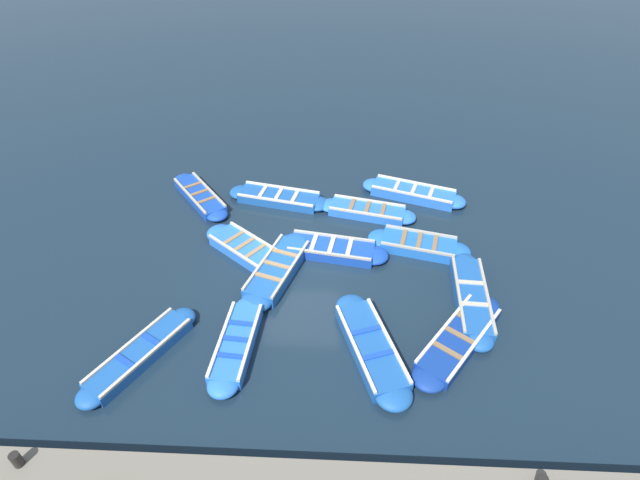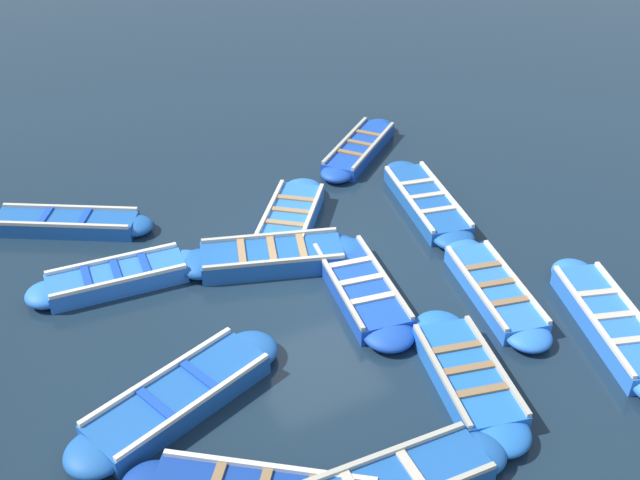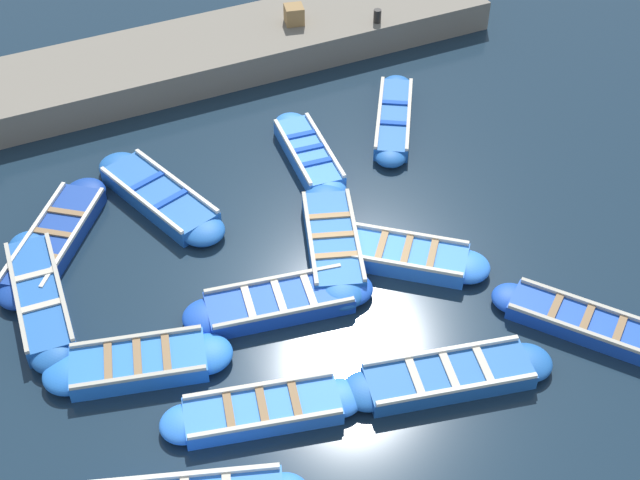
{
  "view_description": "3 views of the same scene",
  "coord_description": "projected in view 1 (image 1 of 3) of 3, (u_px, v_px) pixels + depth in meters",
  "views": [
    {
      "loc": [
        11.63,
        1.08,
        10.43
      ],
      "look_at": [
        -0.68,
        0.54,
        0.41
      ],
      "focal_mm": 28.0,
      "sensor_mm": 36.0,
      "label": 1
    },
    {
      "loc": [
        5.23,
        10.3,
        8.61
      ],
      "look_at": [
        -0.35,
        -0.36,
        0.52
      ],
      "focal_mm": 42.0,
      "sensor_mm": 36.0,
      "label": 2
    },
    {
      "loc": [
        -11.23,
        4.98,
        12.36
      ],
      "look_at": [
        0.39,
        -0.35,
        0.51
      ],
      "focal_mm": 50.0,
      "sensor_mm": 36.0,
      "label": 3
    }
  ],
  "objects": [
    {
      "name": "boat_drifting",
      "position": [
        200.0,
        196.0,
        18.26
      ],
      "size": [
        3.29,
        2.8,
        0.37
      ],
      "color": "#1947B7",
      "rests_on": "ground"
    },
    {
      "name": "boat_near_quay",
      "position": [
        140.0,
        354.0,
        12.69
      ],
      "size": [
        3.53,
        2.5,
        0.39
      ],
      "color": "#1E59AD",
      "rests_on": "ground"
    },
    {
      "name": "boat_far_corner",
      "position": [
        413.0,
        193.0,
        18.37
      ],
      "size": [
        2.0,
        3.91,
        0.42
      ],
      "color": "blue",
      "rests_on": "ground"
    },
    {
      "name": "bollard_north",
      "position": [
        17.0,
        460.0,
        9.72
      ],
      "size": [
        0.2,
        0.2,
        0.35
      ],
      "primitive_type": "cylinder",
      "color": "black",
      "rests_on": "quay_wall"
    },
    {
      "name": "boat_alongside",
      "position": [
        371.0,
        347.0,
        12.85
      ],
      "size": [
        3.96,
        2.14,
        0.42
      ],
      "color": "#1E59AD",
      "rests_on": "ground"
    },
    {
      "name": "boat_broadside",
      "position": [
        277.0,
        270.0,
        15.13
      ],
      "size": [
        3.79,
        2.05,
        0.44
      ],
      "color": "#1E59AD",
      "rests_on": "ground"
    },
    {
      "name": "boat_outer_right",
      "position": [
        367.0,
        211.0,
        17.54
      ],
      "size": [
        1.56,
        3.54,
        0.36
      ],
      "color": "blue",
      "rests_on": "ground"
    },
    {
      "name": "boat_tucked",
      "position": [
        245.0,
        249.0,
        15.92
      ],
      "size": [
        2.79,
        3.15,
        0.41
      ],
      "color": "blue",
      "rests_on": "ground"
    },
    {
      "name": "boat_bow_out",
      "position": [
        459.0,
        339.0,
        13.07
      ],
      "size": [
        3.68,
        3.08,
        0.38
      ],
      "color": "navy",
      "rests_on": "ground"
    },
    {
      "name": "boat_end_of_row",
      "position": [
        419.0,
        245.0,
        16.06
      ],
      "size": [
        1.69,
        3.44,
        0.4
      ],
      "color": "blue",
      "rests_on": "ground"
    },
    {
      "name": "boat_outer_left",
      "position": [
        471.0,
        298.0,
        14.21
      ],
      "size": [
        3.9,
        1.04,
        0.43
      ],
      "color": "#1E59AD",
      "rests_on": "ground"
    },
    {
      "name": "boat_stern_in",
      "position": [
        279.0,
        198.0,
        18.17
      ],
      "size": [
        1.66,
        3.89,
        0.38
      ],
      "color": "#1E59AD",
      "rests_on": "ground"
    },
    {
      "name": "boat_inner_gap",
      "position": [
        237.0,
        343.0,
        12.95
      ],
      "size": [
        3.39,
        1.06,
        0.41
      ],
      "color": "blue",
      "rests_on": "ground"
    },
    {
      "name": "ground_plane",
      "position": [
        302.0,
        263.0,
        15.63
      ],
      "size": [
        120.0,
        120.0,
        0.0
      ],
      "primitive_type": "plane",
      "color": "#162838"
    },
    {
      "name": "boat_mid_row",
      "position": [
        331.0,
        249.0,
        15.9
      ],
      "size": [
        1.5,
        3.75,
        0.39
      ],
      "color": "#1947B7",
      "rests_on": "ground"
    }
  ]
}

